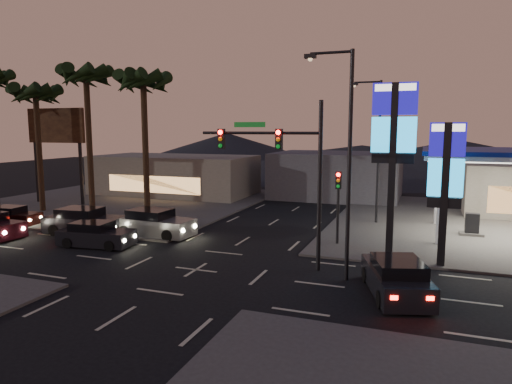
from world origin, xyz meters
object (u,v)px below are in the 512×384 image
at_px(car_lane_a_front, 96,235).
at_px(car_lane_b_rear, 11,216).
at_px(car_lane_b_front, 154,224).
at_px(suv_station, 396,278).
at_px(traffic_signal_mast, 284,160).
at_px(pylon_sign_short, 446,172).
at_px(car_lane_b_mid, 84,222).
at_px(pylon_sign_tall, 394,135).

distance_m(car_lane_a_front, car_lane_b_rear, 9.92).
xyz_separation_m(car_lane_b_front, car_lane_b_rear, (-11.24, -0.68, -0.17)).
xyz_separation_m(car_lane_b_rear, suv_station, (26.23, -4.93, 0.11)).
bearing_deg(traffic_signal_mast, suv_station, -21.86).
bearing_deg(pylon_sign_short, car_lane_a_front, -172.31).
distance_m(pylon_sign_short, car_lane_b_rear, 28.34).
bearing_deg(traffic_signal_mast, car_lane_a_front, 179.93).
distance_m(car_lane_a_front, car_lane_b_mid, 3.60).
xyz_separation_m(pylon_sign_tall, pylon_sign_short, (2.50, -1.00, -1.74)).
height_order(pylon_sign_tall, car_lane_a_front, pylon_sign_tall).
distance_m(pylon_sign_tall, car_lane_b_rear, 26.20).
xyz_separation_m(car_lane_b_front, car_lane_b_mid, (-4.48, -1.13, 0.00)).
height_order(pylon_sign_tall, suv_station, pylon_sign_tall).
bearing_deg(pylon_sign_tall, car_lane_b_front, -179.67).
distance_m(pylon_sign_tall, car_lane_b_front, 15.37).
distance_m(car_lane_b_mid, suv_station, 19.98).
bearing_deg(car_lane_a_front, traffic_signal_mast, -0.07).
bearing_deg(car_lane_b_front, car_lane_a_front, -116.51).
xyz_separation_m(car_lane_b_mid, car_lane_b_rear, (-6.76, 0.45, -0.17)).
distance_m(pylon_sign_tall, pylon_sign_short, 3.20).
relative_size(traffic_signal_mast, car_lane_b_rear, 1.93).
bearing_deg(pylon_sign_short, car_lane_b_mid, -179.43).
bearing_deg(car_lane_a_front, car_lane_b_mid, 140.51).
height_order(car_lane_b_mid, car_lane_b_rear, car_lane_b_mid).
bearing_deg(car_lane_b_rear, traffic_signal_mast, -7.53).
bearing_deg(car_lane_b_mid, pylon_sign_short, 0.57).
distance_m(pylon_sign_short, suv_station, 6.39).
height_order(traffic_signal_mast, car_lane_a_front, traffic_signal_mast).
height_order(pylon_sign_tall, car_lane_b_mid, pylon_sign_tall).
bearing_deg(suv_station, car_lane_b_rear, 169.36).
distance_m(traffic_signal_mast, car_lane_b_front, 11.09).
bearing_deg(car_lane_b_mid, pylon_sign_tall, 3.69).
relative_size(traffic_signal_mast, suv_station, 1.60).
relative_size(pylon_sign_short, car_lane_b_front, 1.34).
bearing_deg(suv_station, car_lane_b_front, 159.49).
height_order(car_lane_a_front, car_lane_b_mid, car_lane_b_mid).
bearing_deg(car_lane_b_front, car_lane_b_mid, -165.87).
xyz_separation_m(car_lane_a_front, suv_station, (16.69, -2.19, 0.07)).
bearing_deg(pylon_sign_short, suv_station, -111.18).
distance_m(pylon_sign_short, traffic_signal_mast, 7.69).
xyz_separation_m(pylon_sign_tall, car_lane_a_front, (-16.01, -3.50, -5.74)).
bearing_deg(pylon_sign_tall, pylon_sign_short, -21.80).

